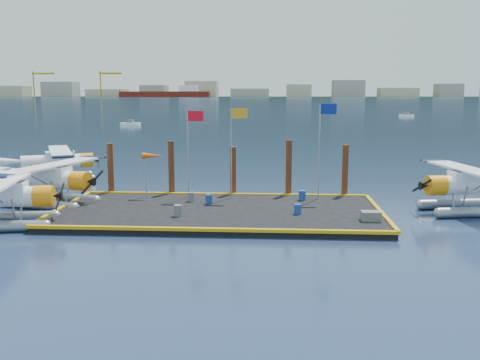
# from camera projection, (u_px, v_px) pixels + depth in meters

# --- Properties ---
(ground) EXTENTS (4000.00, 4000.00, 0.00)m
(ground) POSITION_uv_depth(u_px,v_px,m) (219.00, 216.00, 33.57)
(ground) COLOR #172746
(ground) RESTS_ON ground
(dock) EXTENTS (20.00, 10.00, 0.40)m
(dock) POSITION_uv_depth(u_px,v_px,m) (219.00, 212.00, 33.54)
(dock) COLOR black
(dock) RESTS_ON ground
(dock_bumpers) EXTENTS (20.25, 10.25, 0.18)m
(dock_bumpers) POSITION_uv_depth(u_px,v_px,m) (219.00, 208.00, 33.49)
(dock_bumpers) COLOR #C89B0B
(dock_bumpers) RESTS_ON dock
(far_backdrop) EXTENTS (3050.00, 2050.00, 810.00)m
(far_backdrop) POSITION_uv_depth(u_px,v_px,m) (348.00, 92.00, 1727.68)
(far_backdrop) COLOR black
(far_backdrop) RESTS_ON ground
(seaplane_b) EXTENTS (9.89, 10.65, 3.79)m
(seaplane_b) POSITION_uv_depth(u_px,v_px,m) (47.00, 182.00, 36.31)
(seaplane_b) COLOR gray
(seaplane_b) RESTS_ON ground
(seaplane_c) EXTENTS (9.55, 10.00, 3.68)m
(seaplane_c) POSITION_uv_depth(u_px,v_px,m) (55.00, 164.00, 45.87)
(seaplane_c) COLOR gray
(seaplane_c) RESTS_ON ground
(seaplane_d) EXTENTS (9.75, 10.66, 3.77)m
(seaplane_d) POSITION_uv_depth(u_px,v_px,m) (475.00, 188.00, 34.13)
(seaplane_d) COLOR gray
(seaplane_d) RESTS_ON ground
(drum_0) EXTENTS (0.45, 0.45, 0.63)m
(drum_0) POSITION_uv_depth(u_px,v_px,m) (209.00, 199.00, 35.06)
(drum_0) COLOR navy
(drum_0) RESTS_ON dock
(drum_2) EXTENTS (0.43, 0.43, 0.61)m
(drum_2) POSITION_uv_depth(u_px,v_px,m) (298.00, 209.00, 32.17)
(drum_2) COLOR navy
(drum_2) RESTS_ON dock
(drum_3) EXTENTS (0.48, 0.48, 0.67)m
(drum_3) POSITION_uv_depth(u_px,v_px,m) (178.00, 211.00, 31.61)
(drum_3) COLOR #5E5E63
(drum_3) RESTS_ON dock
(drum_4) EXTENTS (0.47, 0.47, 0.66)m
(drum_4) POSITION_uv_depth(u_px,v_px,m) (302.00, 195.00, 36.32)
(drum_4) COLOR navy
(drum_4) RESTS_ON dock
(drum_5) EXTENTS (0.44, 0.44, 0.62)m
(drum_5) POSITION_uv_depth(u_px,v_px,m) (191.00, 197.00, 35.90)
(drum_5) COLOR #5E5E63
(drum_5) RESTS_ON dock
(crate) EXTENTS (1.10, 0.73, 0.55)m
(crate) POSITION_uv_depth(u_px,v_px,m) (371.00, 216.00, 30.50)
(crate) COLOR #5E5E63
(crate) RESTS_ON dock
(flagpole_red) EXTENTS (1.14, 0.08, 6.00)m
(flagpole_red) POSITION_uv_depth(u_px,v_px,m) (191.00, 140.00, 36.74)
(flagpole_red) COLOR #92939A
(flagpole_red) RESTS_ON dock
(flagpole_yellow) EXTENTS (1.14, 0.08, 6.20)m
(flagpole_yellow) POSITION_uv_depth(u_px,v_px,m) (234.00, 139.00, 36.53)
(flagpole_yellow) COLOR #92939A
(flagpole_yellow) RESTS_ON dock
(flagpole_blue) EXTENTS (1.14, 0.08, 6.50)m
(flagpole_blue) POSITION_uv_depth(u_px,v_px,m) (322.00, 137.00, 36.12)
(flagpole_blue) COLOR #92939A
(flagpole_blue) RESTS_ON dock
(windsock) EXTENTS (1.40, 0.44, 3.12)m
(windsock) POSITION_uv_depth(u_px,v_px,m) (152.00, 157.00, 37.11)
(windsock) COLOR #92939A
(windsock) RESTS_ON dock
(piling_0) EXTENTS (0.44, 0.44, 4.00)m
(piling_0) POSITION_uv_depth(u_px,v_px,m) (111.00, 170.00, 39.10)
(piling_0) COLOR #482114
(piling_0) RESTS_ON ground
(piling_1) EXTENTS (0.44, 0.44, 4.20)m
(piling_1) POSITION_uv_depth(u_px,v_px,m) (171.00, 170.00, 38.80)
(piling_1) COLOR #482114
(piling_1) RESTS_ON ground
(piling_2) EXTENTS (0.44, 0.44, 3.80)m
(piling_2) POSITION_uv_depth(u_px,v_px,m) (233.00, 173.00, 38.55)
(piling_2) COLOR #482114
(piling_2) RESTS_ON ground
(piling_3) EXTENTS (0.44, 0.44, 4.30)m
(piling_3) POSITION_uv_depth(u_px,v_px,m) (289.00, 170.00, 38.25)
(piling_3) COLOR #482114
(piling_3) RESTS_ON ground
(piling_4) EXTENTS (0.44, 0.44, 4.00)m
(piling_4) POSITION_uv_depth(u_px,v_px,m) (345.00, 173.00, 38.02)
(piling_4) COLOR #482114
(piling_4) RESTS_ON ground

